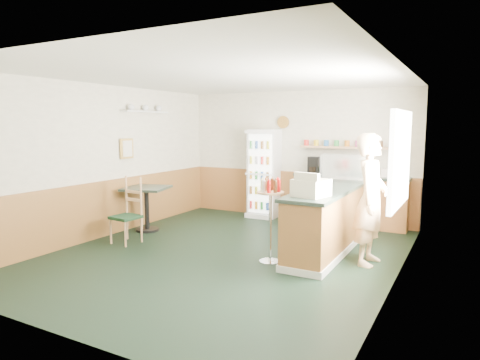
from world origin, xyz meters
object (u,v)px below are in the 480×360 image
Objects in this scene: drinks_fridge at (264,174)px; display_case at (346,168)px; cafe_chair at (129,208)px; shopkeeper at (371,199)px; cash_register at (311,188)px; condiment_stand at (270,207)px; cafe_table at (147,200)px.

drinks_fridge is 2.22m from display_case.
shopkeeper is at bearing 16.16° from cafe_chair.
drinks_fridge is 1.69× the size of cafe_chair.
cash_register reaches higher than condiment_stand.
cash_register is 0.23× the size of shopkeeper.
condiment_stand is 2.58m from cafe_chair.
shopkeeper is at bearing -61.08° from display_case.
display_case is 3.70m from cafe_table.
condiment_stand is at bearing -106.87° from display_case.
shopkeeper is at bearing -38.57° from drinks_fridge.
cafe_chair reaches higher than cafe_table.
display_case is 0.68× the size of condiment_stand.
drinks_fridge is 2.62m from cafe_table.
display_case is 0.74× the size of cafe_chair.
cafe_table is at bearing -175.74° from cash_register.
drinks_fridge is 1.56× the size of condiment_stand.
cash_register is (0.00, -1.82, -0.11)m from display_case.
display_case is at bearing 31.03° from shopkeeper.
cash_register is at bearing -53.44° from drinks_fridge.
display_case is 0.44× the size of shopkeeper.
display_case is at bearing 73.13° from condiment_stand.
shopkeeper reaches higher than condiment_stand.
shopkeeper reaches higher than cash_register.
display_case is 2.03m from condiment_stand.
condiment_stand is 2.90m from cafe_table.
cash_register is 0.36× the size of condiment_stand.
display_case reaches higher than cash_register.
shopkeeper is 1.54× the size of condiment_stand.
drinks_fridge is at bearing 73.65° from cafe_chair.
cash_register reaches higher than cafe_table.
drinks_fridge is at bearing 53.54° from shopkeeper.
cash_register is 0.66m from condiment_stand.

